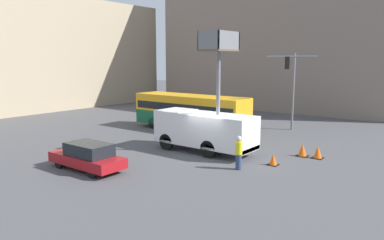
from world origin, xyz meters
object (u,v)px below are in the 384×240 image
at_px(road_worker_directing, 238,128).
at_px(parked_car_curbside, 88,156).
at_px(utility_truck, 205,127).
at_px(traffic_cone_near_truck, 302,150).
at_px(city_bus, 191,110).
at_px(traffic_cone_far_side, 273,160).
at_px(traffic_cone_mid_road, 318,153).
at_px(road_worker_near_truck, 239,153).
at_px(traffic_light_pole, 291,79).

height_order(road_worker_directing, parked_car_curbside, road_worker_directing).
height_order(utility_truck, traffic_cone_near_truck, utility_truck).
xyz_separation_m(city_bus, traffic_cone_far_side, (-5.23, -9.81, -1.41)).
bearing_deg(parked_car_curbside, utility_truck, -21.33).
bearing_deg(road_worker_directing, traffic_cone_far_side, 86.15).
bearing_deg(traffic_cone_near_truck, parked_car_curbside, 140.32).
bearing_deg(traffic_cone_mid_road, traffic_cone_far_side, 153.31).
relative_size(utility_truck, traffic_cone_near_truck, 9.66).
bearing_deg(traffic_cone_mid_road, road_worker_near_truck, 152.05).
xyz_separation_m(road_worker_near_truck, traffic_cone_mid_road, (4.86, -2.58, -0.57)).
relative_size(city_bus, road_worker_near_truck, 5.48).
bearing_deg(traffic_cone_far_side, utility_truck, 88.76).
bearing_deg(road_worker_near_truck, road_worker_directing, -127.46).
bearing_deg(utility_truck, road_worker_directing, 1.99).
relative_size(city_bus, traffic_cone_near_truck, 13.01).
relative_size(traffic_light_pole, road_worker_near_truck, 3.45).
relative_size(city_bus, road_worker_directing, 5.72).
xyz_separation_m(traffic_light_pole, parked_car_curbside, (-16.25, 4.43, -3.56)).
bearing_deg(traffic_cone_near_truck, city_bus, 77.16).
height_order(utility_truck, city_bus, utility_truck).
xyz_separation_m(utility_truck, road_worker_near_truck, (-2.02, -3.66, -0.70)).
relative_size(road_worker_directing, traffic_cone_near_truck, 2.27).
bearing_deg(road_worker_directing, traffic_cone_near_truck, 111.75).
xyz_separation_m(road_worker_near_truck, parked_car_curbside, (-4.90, 6.37, -0.17)).
bearing_deg(traffic_cone_mid_road, traffic_cone_near_truck, 94.90).
height_order(city_bus, parked_car_curbside, city_bus).
xyz_separation_m(road_worker_directing, traffic_cone_near_truck, (-1.71, -5.49, -0.50)).
bearing_deg(traffic_cone_near_truck, traffic_cone_far_side, 168.76).
bearing_deg(utility_truck, traffic_light_pole, -10.49).
relative_size(traffic_cone_near_truck, traffic_cone_far_side, 1.17).
distance_m(traffic_light_pole, traffic_cone_near_truck, 8.46).
relative_size(utility_truck, road_worker_near_truck, 4.07).
bearing_deg(road_worker_directing, road_worker_near_truck, 69.56).
distance_m(utility_truck, city_bus, 7.20).
height_order(road_worker_near_truck, traffic_cone_mid_road, road_worker_near_truck).
distance_m(utility_truck, road_worker_directing, 4.54).
xyz_separation_m(traffic_light_pole, road_worker_near_truck, (-11.34, -1.94, -3.38)).
distance_m(road_worker_near_truck, traffic_cone_far_side, 2.29).
height_order(city_bus, road_worker_directing, city_bus).
relative_size(city_bus, parked_car_curbside, 2.22).
relative_size(traffic_cone_mid_road, parked_car_curbside, 0.16).
bearing_deg(city_bus, traffic_cone_near_truck, -173.91).
distance_m(city_bus, road_worker_near_truck, 11.30).
distance_m(traffic_cone_mid_road, parked_car_curbside, 13.25).
distance_m(traffic_cone_near_truck, traffic_cone_mid_road, 0.91).
distance_m(traffic_light_pole, road_worker_directing, 6.23).
relative_size(road_worker_near_truck, traffic_cone_far_side, 2.78).
bearing_deg(traffic_cone_mid_road, city_bus, 78.54).
xyz_separation_m(traffic_cone_near_truck, traffic_cone_mid_road, (0.08, -0.91, -0.02)).
distance_m(road_worker_near_truck, traffic_cone_near_truck, 5.09).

